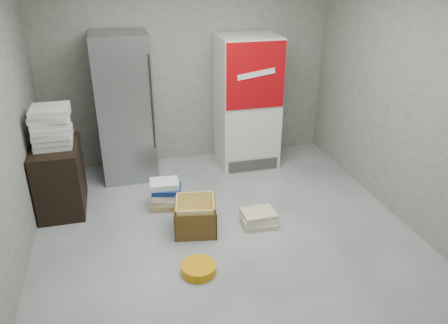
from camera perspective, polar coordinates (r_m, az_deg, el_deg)
ground at (r=4.49m, az=1.53°, el=-12.04°), size 5.00×5.00×0.00m
room_shell at (r=3.69m, az=1.85°, el=10.80°), size 4.04×5.04×2.82m
steel_fridge at (r=5.84m, az=-12.79°, el=6.94°), size 0.70×0.72×1.90m
coke_cooler at (r=6.10m, az=3.01°, el=7.87°), size 0.80×0.73×1.80m
wood_shelf at (r=5.41m, az=-20.65°, el=-1.91°), size 0.50×0.80×0.80m
supply_box_stack at (r=5.17m, az=-21.61°, el=4.30°), size 0.43×0.43×0.45m
phonebook_stack_main at (r=5.23m, az=-7.63°, el=-4.22°), size 0.41×0.36×0.34m
phonebook_stack_side at (r=4.91m, az=4.53°, el=-7.31°), size 0.39×0.32×0.16m
cardboard_box at (r=4.79m, az=-3.74°, el=-7.30°), size 0.52×0.52×0.36m
bucket_lid at (r=4.25m, az=-3.32°, el=-13.73°), size 0.42×0.42×0.09m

